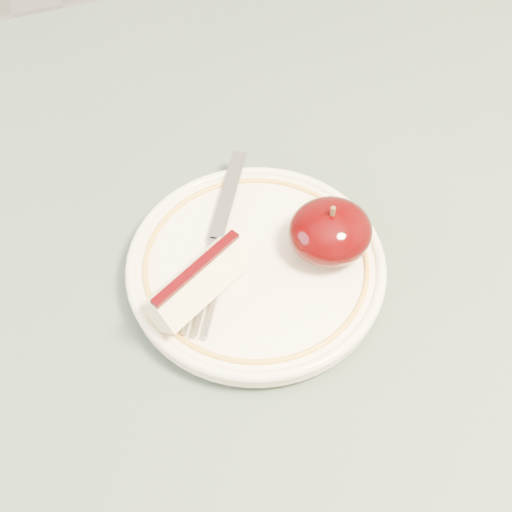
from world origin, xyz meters
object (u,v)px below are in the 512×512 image
object	(u,v)px
table	(212,390)
plate	(256,266)
apple_half	(330,231)
fork	(215,241)

from	to	relation	value
table	plate	distance (m)	0.12
apple_half	table	bearing A→B (deg)	-160.89
table	apple_half	bearing A→B (deg)	19.11
table	plate	bearing A→B (deg)	38.31
table	fork	bearing A→B (deg)	67.26
table	apple_half	world-z (taller)	apple_half
plate	fork	world-z (taller)	fork
fork	table	bearing A→B (deg)	-173.07
apple_half	plate	bearing A→B (deg)	176.63
apple_half	fork	bearing A→B (deg)	159.70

